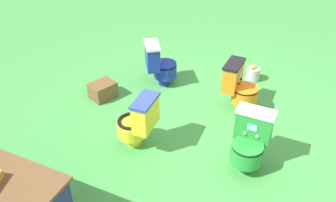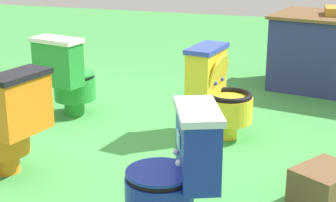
{
  "view_description": "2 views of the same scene",
  "coord_description": "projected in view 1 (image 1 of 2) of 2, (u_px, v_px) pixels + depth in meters",
  "views": [
    {
      "loc": [
        -0.17,
        4.01,
        3.03
      ],
      "look_at": [
        0.73,
        0.21,
        0.4
      ],
      "focal_mm": 38.1,
      "sensor_mm": 36.0,
      "label": 1
    },
    {
      "loc": [
        1.88,
        -3.32,
        1.6
      ],
      "look_at": [
        0.73,
        0.24,
        0.41
      ],
      "focal_mm": 58.12,
      "sensor_mm": 36.0,
      "label": 2
    }
  ],
  "objects": [
    {
      "name": "small_crate",
      "position": [
        103.0,
        90.0,
        5.45
      ],
      "size": [
        0.44,
        0.47,
        0.25
      ],
      "primitive_type": "cube",
      "rotation": [
        0.0,
        0.0,
        1.01
      ],
      "color": "brown",
      "rests_on": "ground"
    },
    {
      "name": "ground",
      "position": [
        223.0,
        123.0,
        4.96
      ],
      "size": [
        14.0,
        14.0,
        0.0
      ],
      "primitive_type": "plane",
      "color": "#429947"
    },
    {
      "name": "lemon_bucket",
      "position": [
        253.0,
        74.0,
        5.89
      ],
      "size": [
        0.22,
        0.22,
        0.28
      ],
      "color": "#B7B7BF",
      "rests_on": "ground"
    },
    {
      "name": "toilet_blue",
      "position": [
        159.0,
        64.0,
        5.63
      ],
      "size": [
        0.61,
        0.56,
        0.73
      ],
      "rotation": [
        0.0,
        0.0,
        1.97
      ],
      "color": "#192D9E",
      "rests_on": "ground"
    },
    {
      "name": "toilet_orange",
      "position": [
        239.0,
        87.0,
        5.07
      ],
      "size": [
        0.57,
        0.5,
        0.73
      ],
      "rotation": [
        0.0,
        0.0,
        1.36
      ],
      "color": "orange",
      "rests_on": "ground"
    },
    {
      "name": "toilet_green",
      "position": [
        250.0,
        141.0,
        4.08
      ],
      "size": [
        0.5,
        0.57,
        0.73
      ],
      "rotation": [
        0.0,
        0.0,
        6.07
      ],
      "color": "green",
      "rests_on": "ground"
    },
    {
      "name": "toilet_yellow",
      "position": [
        138.0,
        121.0,
        4.38
      ],
      "size": [
        0.55,
        0.47,
        0.73
      ],
      "rotation": [
        0.0,
        0.0,
        4.56
      ],
      "color": "yellow",
      "rests_on": "ground"
    }
  ]
}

